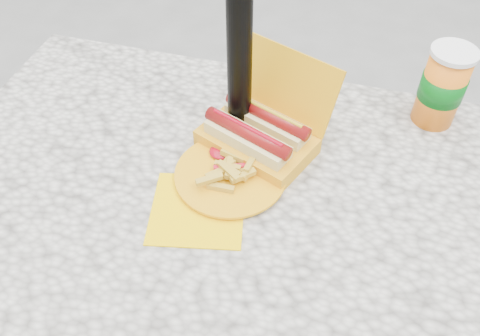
# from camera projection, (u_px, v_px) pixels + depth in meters

# --- Properties ---
(picnic_table) EXTENTS (1.20, 0.80, 0.75)m
(picnic_table) POSITION_uv_depth(u_px,v_px,m) (220.00, 217.00, 1.10)
(picnic_table) COLOR beige
(picnic_table) RESTS_ON ground
(hotdog_box) EXTENTS (0.29, 0.28, 0.18)m
(hotdog_box) POSITION_uv_depth(u_px,v_px,m) (259.00, 132.00, 1.06)
(hotdog_box) COLOR orange
(hotdog_box) RESTS_ON picnic_table
(fries_plate) EXTENTS (0.26, 0.31, 0.05)m
(fries_plate) POSITION_uv_depth(u_px,v_px,m) (228.00, 176.00, 1.02)
(fries_plate) COLOR #FFCB00
(fries_plate) RESTS_ON picnic_table
(soda_cup) EXTENTS (0.10, 0.10, 0.18)m
(soda_cup) POSITION_uv_depth(u_px,v_px,m) (443.00, 87.00, 1.09)
(soda_cup) COLOR orange
(soda_cup) RESTS_ON picnic_table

